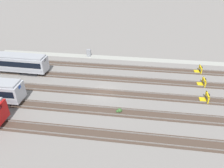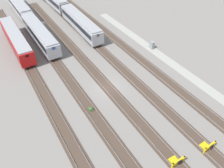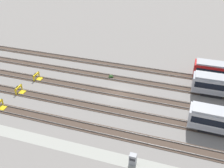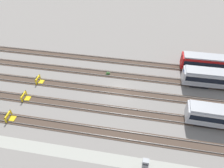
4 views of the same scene
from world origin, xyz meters
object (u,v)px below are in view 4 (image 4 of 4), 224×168
electrical_cabinet (145,163)px  weed_clump (108,73)px  bumper_stop_nearest_track (10,117)px  bumper_stop_near_inner_track (25,97)px  bumper_stop_middle_track (39,80)px

electrical_cabinet → weed_clump: bearing=115.3°
bumper_stop_nearest_track → bumper_stop_near_inner_track: same height
bumper_stop_nearest_track → weed_clump: size_ratio=2.18×
bumper_stop_near_inner_track → weed_clump: bearing=35.3°
bumper_stop_middle_track → weed_clump: bearing=20.1°
bumper_stop_nearest_track → weed_clump: 20.44m
electrical_cabinet → weed_clump: 21.35m
bumper_stop_nearest_track → electrical_cabinet: (23.29, -4.58, 0.29)m
bumper_stop_nearest_track → electrical_cabinet: 23.74m
bumper_stop_middle_track → weed_clump: bumper_stop_middle_track is taller
bumper_stop_middle_track → electrical_cabinet: electrical_cabinet is taller
bumper_stop_near_inner_track → electrical_cabinet: bearing=-22.5°
bumper_stop_middle_track → weed_clump: (13.27, 4.85, -0.27)m
bumper_stop_near_inner_track → bumper_stop_nearest_track: bearing=-94.1°
bumper_stop_middle_track → electrical_cabinet: size_ratio=1.25×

